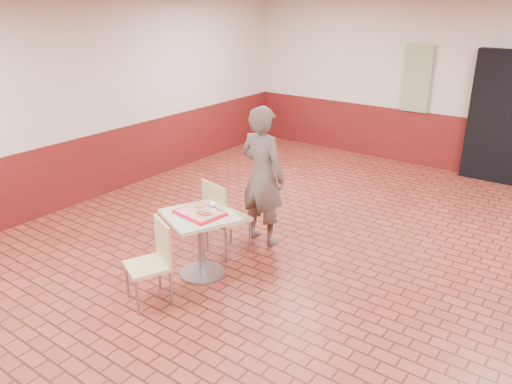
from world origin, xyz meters
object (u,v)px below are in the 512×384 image
Objects in this scene: customer at (262,176)px; paper_cup at (213,207)px; chair_main_back at (223,214)px; serving_tray at (200,213)px; chair_main_front at (154,258)px; main_table at (201,234)px; long_john_donut at (203,212)px; ring_donut at (199,205)px.

customer reaches higher than paper_cup.
serving_tray is at bearing 113.74° from chair_main_back.
paper_cup is (0.14, 0.78, 0.34)m from chair_main_front.
chair_main_back is (-0.11, 0.51, 0.03)m from main_table.
chair_main_back is 0.54m from paper_cup.
long_john_donut is at bearing -21.09° from main_table.
main_table is 0.85× the size of chair_main_front.
ring_donut is 0.19m from paper_cup.
chair_main_front is at bearing -85.89° from ring_donut.
customer is 10.47× the size of long_john_donut.
chair_main_back reaches higher than paper_cup.
ring_donut is (-0.06, 0.77, 0.31)m from chair_main_front.
customer is (0.16, 0.60, 0.35)m from chair_main_back.
chair_main_front is (-0.04, -0.67, -0.01)m from main_table.
paper_cup is (0.19, 0.02, 0.03)m from ring_donut.
serving_tray is (0.11, -0.51, 0.23)m from chair_main_back.
customer reaches higher than ring_donut.
chair_main_front is at bearing -100.95° from long_john_donut.
long_john_donut reaches higher than main_table.
long_john_donut reaches higher than serving_tray.
main_table is 0.79× the size of chair_main_back.
chair_main_front reaches higher than long_john_donut.
chair_main_back is at bearing 102.08° from serving_tray.
customer is at bearing -93.20° from chair_main_back.
chair_main_back is at bearing 102.08° from main_table.
chair_main_back is at bearing 92.16° from ring_donut.
chair_main_front is at bearing 91.03° from customer.
chair_main_front reaches higher than serving_tray.
ring_donut is at bearing 118.04° from chair_main_front.
main_table is 1.51× the size of serving_tray.
customer reaches higher than main_table.
serving_tray is 0.10m from long_john_donut.
chair_main_front is 0.86m from paper_cup.
chair_main_front is 1.83m from customer.
main_table is at bearing 110.57° from chair_main_front.
ring_donut is (0.02, -0.42, 0.27)m from chair_main_back.
ring_donut is at bearing -174.07° from paper_cup.
chair_main_back is at bearing 109.55° from long_john_donut.
chair_main_front is 1.78× the size of serving_tray.
main_table is at bearing -130.02° from paper_cup.
chair_main_front is 0.83m from ring_donut.
long_john_donut is at bearing 102.97° from chair_main_front.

